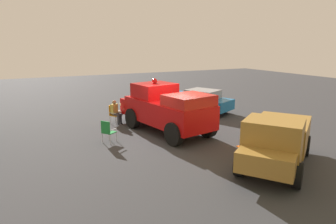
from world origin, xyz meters
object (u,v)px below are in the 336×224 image
classic_hot_rod (198,100)px  parked_pickup (277,139)px  lawn_chair_by_car (107,130)px  lawn_chair_near_truck (114,113)px  lawn_chair_spare (187,108)px  vintage_fire_truck (165,108)px  traffic_cone (243,140)px  spectator_seated (116,111)px

classic_hot_rod → parked_pickup: size_ratio=0.95×
parked_pickup → lawn_chair_by_car: 7.03m
lawn_chair_near_truck → lawn_chair_spare: bearing=-100.4°
vintage_fire_truck → classic_hot_rod: size_ratio=1.32×
vintage_fire_truck → lawn_chair_by_car: 3.18m
lawn_chair_spare → traffic_cone: lawn_chair_spare is taller
lawn_chair_near_truck → parked_pickup: bearing=-157.0°
traffic_cone → spectator_seated: bearing=30.8°
classic_hot_rod → parked_pickup: parked_pickup is taller
lawn_chair_spare → traffic_cone: size_ratio=1.61×
classic_hot_rod → spectator_seated: bearing=95.0°
classic_hot_rod → spectator_seated: 5.66m
vintage_fire_truck → lawn_chair_by_car: size_ratio=6.13×
vintage_fire_truck → spectator_seated: 3.18m
vintage_fire_truck → parked_pickup: (-5.66, -1.69, -0.21)m
lawn_chair_near_truck → lawn_chair_spare: same height
lawn_chair_by_car → lawn_chair_spare: same height
lawn_chair_by_car → lawn_chair_near_truck: bearing=-20.8°
parked_pickup → spectator_seated: bearing=22.9°
classic_hot_rod → vintage_fire_truck: bearing=128.6°
lawn_chair_spare → lawn_chair_by_car: bearing=114.0°
classic_hot_rod → lawn_chair_by_car: 7.80m
spectator_seated → parked_pickup: bearing=-157.1°
lawn_chair_near_truck → spectator_seated: size_ratio=0.79×
lawn_chair_near_truck → lawn_chair_by_car: (-3.21, 1.22, 0.00)m
parked_pickup → lawn_chair_by_car: (5.15, 4.77, -0.40)m
lawn_chair_by_car → vintage_fire_truck: bearing=-80.6°
parked_pickup → spectator_seated: size_ratio=3.84×
classic_hot_rod → spectator_seated: size_ratio=3.67×
lawn_chair_near_truck → lawn_chair_by_car: same height
lawn_chair_near_truck → traffic_cone: size_ratio=1.61×
lawn_chair_by_car → traffic_cone: bearing=-122.0°
vintage_fire_truck → lawn_chair_near_truck: bearing=34.6°
classic_hot_rod → traffic_cone: size_ratio=7.45×
lawn_chair_by_car → parked_pickup: bearing=-137.2°
spectator_seated → classic_hot_rod: bearing=-85.0°
lawn_chair_spare → vintage_fire_truck: bearing=128.8°
lawn_chair_near_truck → traffic_cone: bearing=-149.1°
classic_hot_rod → lawn_chair_near_truck: bearing=93.8°
traffic_cone → vintage_fire_truck: bearing=27.9°
lawn_chair_near_truck → vintage_fire_truck: bearing=-145.4°
lawn_chair_by_car → traffic_cone: size_ratio=1.61×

